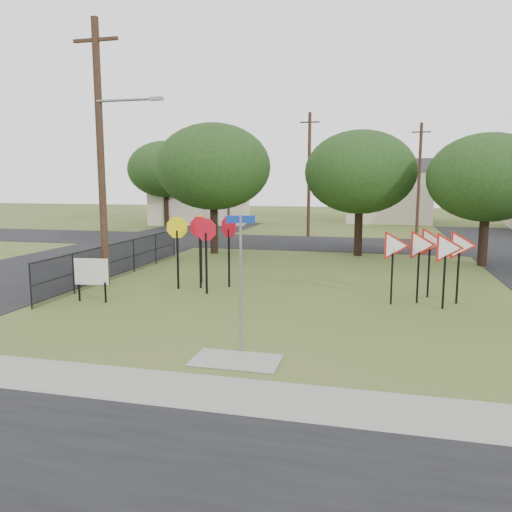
{
  "coord_description": "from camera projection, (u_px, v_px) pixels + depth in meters",
  "views": [
    {
      "loc": [
        3.03,
        -12.83,
        4.02
      ],
      "look_at": [
        -0.85,
        3.0,
        1.6
      ],
      "focal_mm": 35.0,
      "sensor_mm": 36.0,
      "label": 1
    }
  ],
  "objects": [
    {
      "name": "tree_near_left",
      "position": [
        213.0,
        167.0,
        27.78
      ],
      "size": [
        6.4,
        6.4,
        7.27
      ],
      "color": "black",
      "rests_on": "ground"
    },
    {
      "name": "planting_strip",
      "position": [
        187.0,
        421.0,
        8.44
      ],
      "size": [
        30.0,
        0.8,
        0.02
      ],
      "primitive_type": "cube",
      "color": "#3E501E",
      "rests_on": "ground"
    },
    {
      "name": "info_board",
      "position": [
        91.0,
        273.0,
        16.76
      ],
      "size": [
        1.19,
        0.16,
        1.49
      ],
      "color": "black",
      "rests_on": "ground"
    },
    {
      "name": "sidewalk",
      "position": [
        210.0,
        392.0,
        9.59
      ],
      "size": [
        30.0,
        1.6,
        0.02
      ],
      "primitive_type": "cube",
      "color": "gray",
      "rests_on": "ground"
    },
    {
      "name": "house_mid",
      "position": [
        389.0,
        191.0,
        50.65
      ],
      "size": [
        8.4,
        8.4,
        6.2
      ],
      "color": "beige",
      "rests_on": "ground"
    },
    {
      "name": "tree_near_mid",
      "position": [
        360.0,
        172.0,
        26.9
      ],
      "size": [
        6.0,
        6.0,
        6.8
      ],
      "color": "black",
      "rests_on": "ground"
    },
    {
      "name": "tree_far_left",
      "position": [
        165.0,
        169.0,
        45.46
      ],
      "size": [
        6.8,
        6.8,
        7.73
      ],
      "color": "black",
      "rests_on": "ground"
    },
    {
      "name": "far_pole_c",
      "position": [
        228.0,
        175.0,
        44.13
      ],
      "size": [
        1.4,
        0.24,
        9.0
      ],
      "color": "#3E281C",
      "rests_on": "ground"
    },
    {
      "name": "ground",
      "position": [
        260.0,
        331.0,
        13.63
      ],
      "size": [
        140.0,
        140.0,
        0.0
      ],
      "primitive_type": "plane",
      "color": "#3E501E"
    },
    {
      "name": "street_left",
      "position": [
        81.0,
        260.0,
        26.06
      ],
      "size": [
        8.0,
        50.0,
        0.02
      ],
      "primitive_type": "cube",
      "color": "black",
      "rests_on": "ground"
    },
    {
      "name": "far_pole_b",
      "position": [
        419.0,
        178.0,
        38.48
      ],
      "size": [
        1.4,
        0.24,
        8.5
      ],
      "color": "#3E281C",
      "rests_on": "ground"
    },
    {
      "name": "house_left",
      "position": [
        201.0,
        186.0,
        49.05
      ],
      "size": [
        10.58,
        8.88,
        7.2
      ],
      "color": "beige",
      "rests_on": "ground"
    },
    {
      "name": "stop_sign_cluster",
      "position": [
        203.0,
        235.0,
        18.84
      ],
      "size": [
        2.58,
        2.25,
        2.76
      ],
      "color": "black",
      "rests_on": "ground"
    },
    {
      "name": "utility_pole_main",
      "position": [
        102.0,
        150.0,
        18.88
      ],
      "size": [
        3.55,
        0.33,
        10.0
      ],
      "color": "#3E281C",
      "rests_on": "ground"
    },
    {
      "name": "yield_sign_cluster",
      "position": [
        429.0,
        248.0,
        16.44
      ],
      "size": [
        3.23,
        1.83,
        2.52
      ],
      "color": "black",
      "rests_on": "ground"
    },
    {
      "name": "fence_run",
      "position": [
        121.0,
        259.0,
        21.31
      ],
      "size": [
        0.05,
        11.55,
        1.5
      ],
      "color": "black",
      "rests_on": "ground"
    },
    {
      "name": "street_far",
      "position": [
        330.0,
        244.0,
        32.84
      ],
      "size": [
        60.0,
        8.0,
        0.02
      ],
      "primitive_type": "cube",
      "color": "black",
      "rests_on": "ground"
    },
    {
      "name": "tree_near_right",
      "position": [
        487.0,
        178.0,
        23.61
      ],
      "size": [
        5.6,
        5.6,
        6.33
      ],
      "color": "black",
      "rests_on": "ground"
    },
    {
      "name": "street_name_sign",
      "position": [
        241.0,
        276.0,
        11.67
      ],
      "size": [
        0.65,
        0.22,
        3.26
      ],
      "color": "gray",
      "rests_on": "ground"
    },
    {
      "name": "far_pole_a",
      "position": [
        309.0,
        174.0,
        36.48
      ],
      "size": [
        1.4,
        0.24,
        9.0
      ],
      "color": "#3E281C",
      "rests_on": "ground"
    },
    {
      "name": "curb_pad",
      "position": [
        236.0,
        360.0,
        11.32
      ],
      "size": [
        2.0,
        1.2,
        0.02
      ],
      "primitive_type": "cube",
      "color": "gray",
      "rests_on": "ground"
    }
  ]
}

